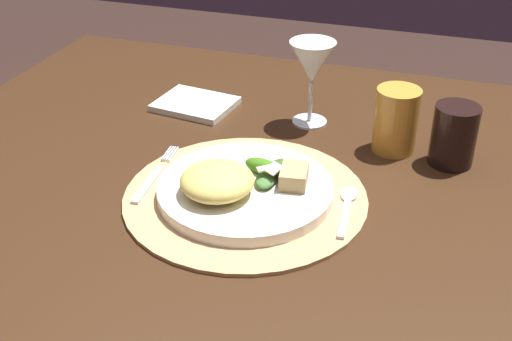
{
  "coord_description": "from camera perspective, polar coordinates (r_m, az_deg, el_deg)",
  "views": [
    {
      "loc": [
        0.22,
        -0.82,
        1.27
      ],
      "look_at": [
        -0.05,
        -0.01,
        0.76
      ],
      "focal_mm": 45.72,
      "sensor_mm": 36.0,
      "label": 1
    }
  ],
  "objects": [
    {
      "name": "dinner_plate",
      "position": [
        0.96,
        -0.94,
        -1.71
      ],
      "size": [
        0.26,
        0.26,
        0.02
      ],
      "primitive_type": "cylinder",
      "color": "white",
      "rests_on": "placemat"
    },
    {
      "name": "wine_glass",
      "position": [
        1.14,
        4.92,
        9.21
      ],
      "size": [
        0.08,
        0.08,
        0.15
      ],
      "color": "silver",
      "rests_on": "dining_table"
    },
    {
      "name": "napkin",
      "position": [
        1.24,
        -5.33,
        5.8
      ],
      "size": [
        0.15,
        0.13,
        0.01
      ],
      "primitive_type": "cube",
      "rotation": [
        0.0,
        0.0,
        -0.13
      ],
      "color": "white",
      "rests_on": "dining_table"
    },
    {
      "name": "pasta_serving",
      "position": [
        0.92,
        -3.42,
        -0.91
      ],
      "size": [
        0.12,
        0.12,
        0.04
      ],
      "primitive_type": "ellipsoid",
      "rotation": [
        0.0,
        0.0,
        2.96
      ],
      "color": "#E4C960",
      "rests_on": "dinner_plate"
    },
    {
      "name": "dining_table",
      "position": [
        1.08,
        2.58,
        -7.32
      ],
      "size": [
        1.31,
        1.01,
        0.74
      ],
      "color": "#382212",
      "rests_on": "ground"
    },
    {
      "name": "amber_tumbler",
      "position": [
        1.09,
        12.16,
        4.33
      ],
      "size": [
        0.07,
        0.07,
        0.11
      ],
      "primitive_type": "cylinder",
      "color": "gold",
      "rests_on": "dining_table"
    },
    {
      "name": "placemat",
      "position": [
        0.96,
        -0.94,
        -2.32
      ],
      "size": [
        0.36,
        0.36,
        0.01
      ],
      "primitive_type": "cylinder",
      "color": "tan",
      "rests_on": "dining_table"
    },
    {
      "name": "fork",
      "position": [
        1.01,
        -8.93,
        -0.5
      ],
      "size": [
        0.03,
        0.17,
        0.0
      ],
      "color": "silver",
      "rests_on": "placemat"
    },
    {
      "name": "salad_greens",
      "position": [
        0.97,
        1.51,
        0.08
      ],
      "size": [
        0.09,
        0.09,
        0.03
      ],
      "color": "#395923",
      "rests_on": "dinner_plate"
    },
    {
      "name": "spoon",
      "position": [
        0.95,
        8.01,
        -2.79
      ],
      "size": [
        0.03,
        0.13,
        0.01
      ],
      "color": "silver",
      "rests_on": "placemat"
    },
    {
      "name": "dark_tumbler",
      "position": [
        1.08,
        16.92,
        2.96
      ],
      "size": [
        0.07,
        0.07,
        0.1
      ],
      "primitive_type": "cylinder",
      "color": "black",
      "rests_on": "dining_table"
    },
    {
      "name": "bread_piece",
      "position": [
        0.95,
        3.34,
        -0.49
      ],
      "size": [
        0.05,
        0.06,
        0.03
      ],
      "primitive_type": "cube",
      "rotation": [
        0.0,
        0.0,
        1.72
      ],
      "color": "tan",
      "rests_on": "dinner_plate"
    }
  ]
}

